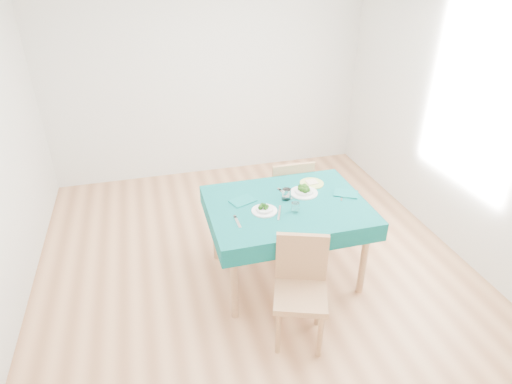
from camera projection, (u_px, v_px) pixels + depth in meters
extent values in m
cube|color=#A86E46|center=(256.00, 272.00, 4.03)|extent=(4.00, 4.50, 0.02)
cube|color=silver|center=(208.00, 71.00, 5.27)|extent=(4.00, 0.02, 2.70)
cube|color=silver|center=(428.00, 371.00, 1.47)|extent=(4.00, 0.02, 2.70)
cube|color=silver|center=(471.00, 115.00, 3.83)|extent=(0.02, 4.50, 2.70)
cube|color=#075553|center=(286.00, 240.00, 3.81)|extent=(1.34, 1.02, 0.76)
cube|color=#A0734B|center=(301.00, 290.00, 3.09)|extent=(0.51, 0.53, 0.96)
cube|color=#A0734B|center=(286.00, 185.00, 4.41)|extent=(0.42, 0.46, 1.05)
cube|color=silver|center=(238.00, 222.00, 3.37)|extent=(0.03, 0.17, 0.00)
cube|color=silver|center=(279.00, 213.00, 3.49)|extent=(0.10, 0.22, 0.00)
cube|color=silver|center=(285.00, 194.00, 3.77)|extent=(0.08, 0.20, 0.00)
cube|color=silver|center=(342.00, 196.00, 3.74)|extent=(0.11, 0.17, 0.00)
cube|color=#0B5E5B|center=(243.00, 201.00, 3.65)|extent=(0.25, 0.21, 0.01)
cube|color=#0B5E5B|center=(346.00, 193.00, 3.77)|extent=(0.25, 0.23, 0.01)
cylinder|color=white|center=(286.00, 194.00, 3.67)|extent=(0.08, 0.08, 0.10)
cylinder|color=white|center=(295.00, 207.00, 3.49)|extent=(0.07, 0.07, 0.09)
cylinder|color=#C6DC6B|center=(312.00, 183.00, 3.93)|extent=(0.22, 0.22, 0.01)
cube|color=beige|center=(312.00, 182.00, 3.93)|extent=(0.10, 0.10, 0.01)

